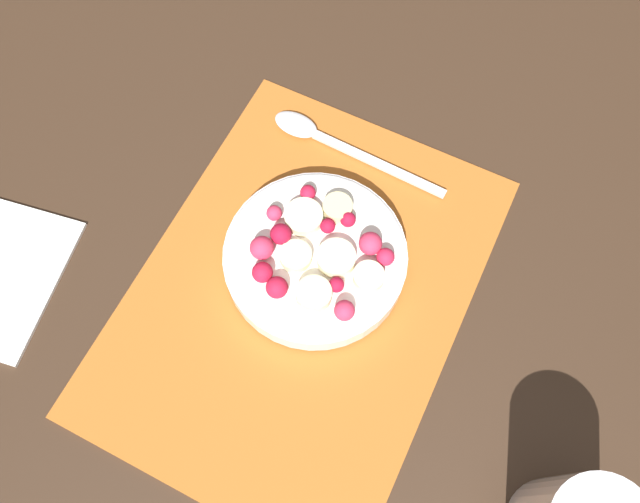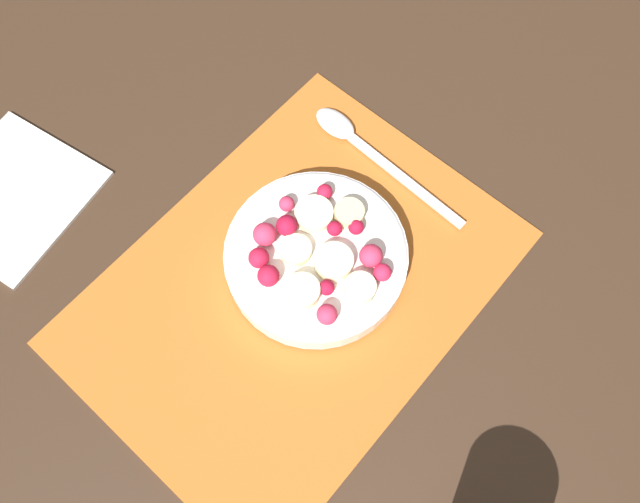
# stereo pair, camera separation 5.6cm
# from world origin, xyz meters

# --- Properties ---
(ground_plane) EXTENTS (3.00, 3.00, 0.00)m
(ground_plane) POSITION_xyz_m (0.00, 0.00, 0.00)
(ground_plane) COLOR #382619
(placemat) EXTENTS (0.40, 0.29, 0.01)m
(placemat) POSITION_xyz_m (0.00, 0.00, 0.00)
(placemat) COLOR #B26023
(placemat) RESTS_ON ground_plane
(fruit_bowl) EXTENTS (0.17, 0.17, 0.05)m
(fruit_bowl) POSITION_xyz_m (0.03, -0.00, 0.02)
(fruit_bowl) COLOR white
(fruit_bowl) RESTS_ON placemat
(spoon) EXTENTS (0.03, 0.20, 0.01)m
(spoon) POSITION_xyz_m (0.16, 0.05, 0.01)
(spoon) COLOR silver
(spoon) RESTS_ON placemat
(napkin) EXTENTS (0.17, 0.16, 0.01)m
(napkin) POSITION_xyz_m (-0.12, 0.28, 0.00)
(napkin) COLOR white
(napkin) RESTS_ON ground_plane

